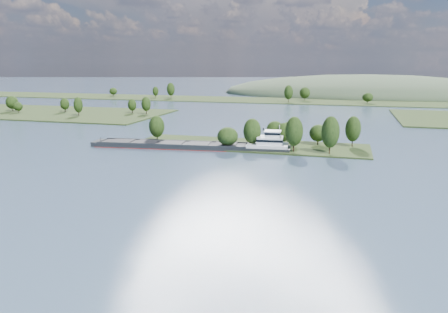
% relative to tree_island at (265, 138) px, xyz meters
% --- Properties ---
extents(ground, '(1800.00, 1800.00, 0.00)m').
position_rel_tree_island_xyz_m(ground, '(-6.69, -58.77, -4.13)').
color(ground, '#3B4E66').
rests_on(ground, ground).
extents(tree_island, '(100.00, 30.59, 15.94)m').
position_rel_tree_island_xyz_m(tree_island, '(0.00, 0.00, 0.00)').
color(tree_island, '#233216').
rests_on(tree_island, ground).
extents(back_shoreline, '(900.00, 60.00, 16.12)m').
position_rel_tree_island_xyz_m(back_shoreline, '(1.59, 220.98, -3.40)').
color(back_shoreline, '#233216').
rests_on(back_shoreline, ground).
extents(hill_west, '(320.00, 160.00, 44.00)m').
position_rel_tree_island_xyz_m(hill_west, '(53.31, 321.23, -4.13)').
color(hill_west, '#3B4C34').
rests_on(hill_west, ground).
extents(cargo_barge, '(84.90, 18.64, 11.40)m').
position_rel_tree_island_xyz_m(cargo_barge, '(-24.03, -9.62, -2.69)').
color(cargo_barge, black).
rests_on(cargo_barge, ground).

